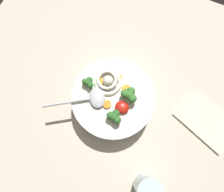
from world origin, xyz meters
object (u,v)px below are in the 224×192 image
object	(u,v)px
drinking_glass	(147,189)
folded_napkin	(206,121)
noodle_pile	(108,81)
soup_bowl	(112,99)
soup_spoon	(92,98)

from	to	relation	value
drinking_glass	folded_napkin	xyz separation A→B (cm)	(-10.44, -24.29, -4.70)
noodle_pile	folded_napkin	xyz separation A→B (cm)	(-31.12, -2.72, -7.60)
drinking_glass	folded_napkin	bearing A→B (deg)	-113.25
soup_bowl	noodle_pile	distance (cm)	6.03
soup_spoon	drinking_glass	bearing A→B (deg)	112.62
noodle_pile	soup_spoon	xyz separation A→B (cm)	(1.96, 6.14, -0.26)
noodle_pile	drinking_glass	world-z (taller)	noodle_pile
noodle_pile	drinking_glass	distance (cm)	30.03
noodle_pile	folded_napkin	bearing A→B (deg)	-175.01
soup_bowl	drinking_glass	bearing A→B (deg)	134.33
soup_spoon	folded_napkin	size ratio (longest dim) A/B	0.94
drinking_glass	folded_napkin	size ratio (longest dim) A/B	0.59
soup_bowl	soup_spoon	bearing A→B (deg)	33.09
noodle_pile	soup_spoon	distance (cm)	6.45
soup_bowl	noodle_pile	size ratio (longest dim) A/B	2.78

